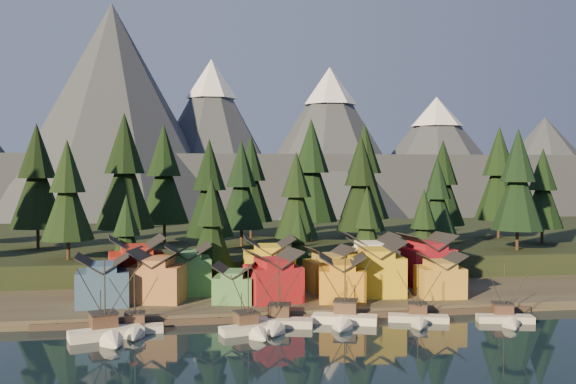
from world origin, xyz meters
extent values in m
plane|color=black|center=(0.00, 0.00, 0.00)|extent=(500.00, 500.00, 0.00)
cube|color=#353126|center=(0.00, 40.00, 0.75)|extent=(400.00, 50.00, 1.50)
cube|color=black|center=(0.00, 90.00, 3.00)|extent=(420.00, 100.00, 6.00)
cube|color=#42372F|center=(0.00, 16.50, 0.50)|extent=(80.00, 4.00, 1.00)
cube|color=#414754|center=(0.00, 240.00, 15.00)|extent=(560.00, 160.00, 30.00)
cone|color=#414754|center=(-45.00, 180.00, 45.00)|extent=(100.00, 100.00, 90.00)
cone|color=#414754|center=(-5.00, 198.00, 36.00)|extent=(80.00, 80.00, 72.00)
cone|color=white|center=(-5.00, 198.00, 63.36)|extent=(22.40, 22.40, 17.28)
cone|color=#414754|center=(45.00, 186.00, 34.00)|extent=(84.00, 84.00, 68.00)
cone|color=white|center=(45.00, 186.00, 59.84)|extent=(23.52, 23.52, 16.32)
cone|color=#414754|center=(100.00, 202.00, 29.00)|extent=(92.00, 92.00, 58.00)
cone|color=white|center=(100.00, 202.00, 51.04)|extent=(25.76, 25.76, 13.92)
cone|color=#414754|center=(160.00, 210.00, 25.00)|extent=(88.00, 88.00, 50.00)
cube|color=silver|center=(-28.30, 8.92, 0.39)|extent=(10.76, 6.27, 1.80)
cone|color=silver|center=(-26.62, 3.57, 0.39)|extent=(4.26, 4.34, 3.37)
cube|color=black|center=(-28.30, 8.92, -0.28)|extent=(11.01, 6.40, 0.39)
cube|color=#4E3529|center=(-28.86, 10.71, 2.13)|extent=(4.44, 4.29, 2.02)
cube|color=#282525|center=(-28.86, 10.71, 3.26)|extent=(4.72, 4.57, 0.22)
cylinder|color=black|center=(-28.48, 9.52, 6.29)|extent=(0.20, 0.20, 10.11)
cylinder|color=black|center=(-29.49, 12.73, 3.71)|extent=(0.16, 0.16, 4.94)
cube|color=beige|center=(-24.53, 11.53, 0.31)|extent=(8.38, 3.03, 1.43)
cone|color=beige|center=(-24.33, 6.99, 0.31)|extent=(2.79, 2.94, 2.67)
cube|color=black|center=(-24.53, 11.53, -0.22)|extent=(8.58, 3.08, 0.31)
cube|color=brown|center=(-24.60, 13.04, 1.69)|extent=(2.96, 2.79, 1.60)
cube|color=#282525|center=(-24.60, 13.04, 2.58)|extent=(3.15, 2.98, 0.18)
cylinder|color=black|center=(-24.55, 12.03, 4.99)|extent=(0.16, 0.16, 8.02)
cylinder|color=black|center=(-24.67, 14.75, 2.94)|extent=(0.12, 0.12, 3.92)
cube|color=silver|center=(-7.89, 8.57, 0.34)|extent=(9.14, 5.06, 1.53)
cone|color=silver|center=(-6.64, 3.97, 0.34)|extent=(3.55, 3.62, 2.88)
cube|color=black|center=(-7.89, 8.57, -0.24)|extent=(9.35, 5.16, 0.34)
cube|color=#503A2A|center=(-8.31, 10.10, 1.82)|extent=(3.72, 3.58, 1.73)
cube|color=#282525|center=(-8.31, 10.10, 2.78)|extent=(3.95, 3.82, 0.19)
cylinder|color=black|center=(-8.03, 9.08, 5.37)|extent=(0.17, 0.17, 8.63)
cylinder|color=black|center=(-8.78, 11.84, 3.16)|extent=(0.13, 0.13, 4.22)
cube|color=beige|center=(-3.21, 11.80, 0.36)|extent=(10.97, 5.56, 1.64)
cone|color=beige|center=(-4.63, 6.19, 0.36)|extent=(3.86, 4.24, 3.07)
cube|color=black|center=(-3.21, 11.80, -0.26)|extent=(11.23, 5.67, 0.36)
cube|color=#473226|center=(-2.73, 13.67, 1.94)|extent=(3.92, 3.78, 1.84)
cube|color=#282525|center=(-2.73, 13.67, 2.96)|extent=(4.17, 4.02, 0.20)
cylinder|color=black|center=(-3.05, 12.42, 5.72)|extent=(0.18, 0.18, 9.20)
cylinder|color=black|center=(-2.20, 15.79, 3.37)|extent=(0.14, 0.14, 4.50)
cube|color=white|center=(7.34, 12.23, 0.38)|extent=(10.53, 6.43, 1.74)
cone|color=white|center=(5.50, 7.05, 0.38)|extent=(4.23, 4.32, 3.27)
cube|color=black|center=(7.34, 12.23, -0.27)|extent=(10.78, 6.56, 0.38)
cube|color=brown|center=(7.95, 13.96, 2.07)|extent=(4.38, 4.25, 1.96)
cube|color=#282525|center=(7.95, 13.96, 3.16)|extent=(4.66, 4.53, 0.22)
cylinder|color=black|center=(7.54, 12.81, 6.10)|extent=(0.20, 0.20, 9.81)
cylinder|color=black|center=(8.64, 15.91, 3.60)|extent=(0.15, 0.15, 4.80)
cube|color=beige|center=(19.02, 11.30, 0.31)|extent=(9.68, 5.36, 1.41)
cone|color=beige|center=(17.46, 6.43, 0.31)|extent=(3.49, 3.84, 2.65)
cube|color=black|center=(19.02, 11.30, -0.22)|extent=(9.91, 5.47, 0.31)
cube|color=#483126|center=(19.54, 12.93, 1.68)|extent=(3.50, 3.38, 1.59)
cube|color=#282525|center=(19.54, 12.93, 2.56)|extent=(3.72, 3.60, 0.18)
cylinder|color=black|center=(19.19, 11.84, 4.94)|extent=(0.16, 0.16, 7.94)
cylinder|color=black|center=(20.12, 14.77, 2.91)|extent=(0.12, 0.12, 3.88)
cube|color=beige|center=(32.32, 8.76, 0.32)|extent=(8.96, 4.60, 1.45)
cone|color=beige|center=(31.26, 4.19, 0.32)|extent=(3.32, 3.47, 2.73)
cube|color=black|center=(32.32, 8.76, -0.23)|extent=(9.17, 4.69, 0.32)
cube|color=#4E3429|center=(32.68, 10.29, 1.73)|extent=(3.45, 3.32, 1.64)
cube|color=#282525|center=(32.68, 10.29, 2.63)|extent=(3.67, 3.53, 0.18)
cylinder|color=black|center=(32.44, 9.27, 5.09)|extent=(0.16, 0.16, 8.18)
cylinder|color=black|center=(33.09, 12.02, 3.00)|extent=(0.13, 0.13, 4.00)
cube|color=#314F75|center=(-30.54, 24.55, 4.39)|extent=(8.92, 7.95, 5.77)
cube|color=#314F75|center=(-30.54, 24.55, 7.85)|extent=(5.14, 7.52, 1.18)
cube|color=#A66C3B|center=(-21.68, 26.49, 4.60)|extent=(10.27, 9.59, 6.21)
cube|color=#A66C3B|center=(-21.68, 26.49, 8.30)|extent=(6.50, 8.45, 1.21)
cube|color=#457F48|center=(-8.95, 23.50, 3.71)|extent=(7.88, 7.55, 4.42)
cube|color=#457F48|center=(-8.95, 23.50, 6.38)|extent=(4.95, 6.74, 0.93)
cube|color=maroon|center=(-2.35, 23.30, 4.51)|extent=(9.86, 9.08, 6.02)
cube|color=maroon|center=(-2.35, 23.30, 8.11)|extent=(6.07, 8.16, 1.20)
cube|color=orange|center=(9.28, 21.90, 4.26)|extent=(9.06, 9.06, 5.52)
cube|color=orange|center=(9.28, 21.90, 7.55)|extent=(5.62, 8.25, 1.09)
cube|color=gold|center=(16.44, 25.50, 4.99)|extent=(10.22, 8.87, 6.98)
cube|color=gold|center=(16.44, 25.50, 9.14)|extent=(5.96, 8.30, 1.33)
cube|color=gold|center=(27.23, 22.46, 4.12)|extent=(8.01, 7.12, 5.24)
cube|color=gold|center=(27.23, 22.46, 7.26)|extent=(4.58, 6.78, 1.07)
cube|color=maroon|center=(-25.77, 33.53, 5.20)|extent=(10.60, 9.71, 7.39)
cube|color=maroon|center=(-25.77, 33.53, 9.55)|extent=(6.34, 8.94, 1.34)
cube|color=#417944|center=(-16.70, 32.13, 4.77)|extent=(8.35, 7.87, 6.55)
cube|color=#417944|center=(-16.70, 32.13, 8.60)|extent=(4.72, 7.57, 1.13)
cube|color=gold|center=(-1.56, 34.65, 4.95)|extent=(9.51, 8.18, 6.91)
cube|color=gold|center=(-1.56, 34.65, 9.04)|extent=(5.36, 7.87, 1.30)
cube|color=olive|center=(9.11, 31.06, 4.32)|extent=(8.87, 7.69, 5.63)
cube|color=olive|center=(9.11, 31.06, 7.68)|extent=(5.30, 7.02, 1.12)
cube|color=white|center=(18.26, 34.42, 5.08)|extent=(9.62, 8.66, 7.15)
cube|color=white|center=(18.26, 34.42, 9.28)|extent=(5.48, 8.27, 1.29)
cube|color=maroon|center=(29.20, 33.70, 5.08)|extent=(9.75, 9.27, 7.16)
cube|color=maroon|center=(29.20, 33.70, 9.26)|extent=(5.80, 8.62, 1.24)
cylinder|color=#332319|center=(-50.00, 68.00, 8.50)|extent=(0.70, 0.70, 5.00)
cone|color=black|center=(-50.00, 68.00, 19.34)|extent=(12.22, 12.22, 17.23)
cone|color=black|center=(-50.00, 68.00, 28.23)|extent=(8.33, 8.33, 12.50)
cylinder|color=#332319|center=(-40.00, 48.00, 8.10)|extent=(0.70, 0.70, 4.20)
cone|color=black|center=(-40.00, 48.00, 17.21)|extent=(10.28, 10.28, 14.48)
cone|color=black|center=(-40.00, 48.00, 24.69)|extent=(7.01, 7.01, 10.51)
cylinder|color=#332319|center=(-30.00, 60.00, 8.67)|extent=(0.70, 0.70, 5.34)
cone|color=black|center=(-30.00, 60.00, 20.24)|extent=(13.06, 13.06, 18.40)
cone|color=black|center=(-30.00, 60.00, 29.74)|extent=(8.90, 8.90, 13.35)
cylinder|color=#332319|center=(-22.00, 75.00, 8.56)|extent=(0.70, 0.70, 5.11)
cone|color=black|center=(-22.00, 75.00, 19.63)|extent=(12.50, 12.50, 17.61)
cone|color=black|center=(-22.00, 75.00, 28.72)|extent=(8.52, 8.52, 12.78)
cylinder|color=#332319|center=(-12.00, 50.00, 8.14)|extent=(0.70, 0.70, 4.28)
cone|color=black|center=(-12.00, 50.00, 17.40)|extent=(10.45, 10.45, 14.73)
cone|color=black|center=(-12.00, 50.00, 25.00)|extent=(7.13, 7.13, 10.69)
cylinder|color=#332319|center=(-4.00, 65.00, 8.18)|extent=(0.70, 0.70, 4.35)
cone|color=black|center=(-4.00, 65.00, 17.60)|extent=(10.64, 10.64, 14.99)
cone|color=black|center=(-4.00, 65.00, 25.34)|extent=(7.25, 7.25, 10.88)
cylinder|color=#332319|center=(6.00, 48.00, 7.91)|extent=(0.70, 0.70, 3.81)
cone|color=black|center=(6.00, 48.00, 16.16)|extent=(9.31, 9.31, 13.12)
cone|color=black|center=(6.00, 48.00, 22.94)|extent=(6.35, 6.35, 9.53)
cylinder|color=#332319|center=(14.00, 72.00, 8.69)|extent=(0.70, 0.70, 5.37)
cone|color=black|center=(14.00, 72.00, 20.32)|extent=(13.13, 13.13, 18.50)
cone|color=black|center=(14.00, 72.00, 29.87)|extent=(8.95, 8.95, 13.43)
cylinder|color=#332319|center=(22.00, 55.00, 8.24)|extent=(0.70, 0.70, 4.48)
cone|color=black|center=(22.00, 55.00, 17.96)|extent=(10.96, 10.96, 15.45)
cone|color=black|center=(22.00, 55.00, 25.93)|extent=(7.47, 7.47, 11.21)
cylinder|color=#332319|center=(30.00, 80.00, 8.65)|extent=(0.70, 0.70, 5.31)
cone|color=black|center=(30.00, 80.00, 20.15)|extent=(12.97, 12.97, 18.28)
cone|color=black|center=(30.00, 80.00, 29.58)|extent=(8.84, 8.84, 13.27)
cylinder|color=#332319|center=(38.00, 50.00, 7.79)|extent=(0.70, 0.70, 3.58)
cone|color=black|center=(38.00, 50.00, 15.56)|extent=(8.76, 8.76, 12.34)
cone|color=black|center=(38.00, 50.00, 21.93)|extent=(5.97, 5.97, 8.96)
cylinder|color=#332319|center=(46.00, 66.00, 8.22)|extent=(0.70, 0.70, 4.44)
cone|color=black|center=(46.00, 66.00, 17.83)|extent=(10.85, 10.85, 15.28)
cone|color=black|center=(46.00, 66.00, 25.72)|extent=(7.40, 7.40, 11.09)
cylinder|color=#332319|center=(56.00, 48.00, 8.38)|extent=(0.70, 0.70, 4.76)
cone|color=black|center=(56.00, 48.00, 18.68)|extent=(11.63, 11.63, 16.38)
cone|color=black|center=(56.00, 48.00, 27.14)|extent=(7.93, 7.93, 11.89)
cylinder|color=#332319|center=(64.00, 72.00, 8.56)|extent=(0.70, 0.70, 5.12)
cone|color=black|center=(64.00, 72.00, 19.66)|extent=(12.53, 12.53, 17.65)
cone|color=black|center=(64.00, 72.00, 28.77)|extent=(8.54, 8.54, 12.81)
cylinder|color=#332319|center=(0.00, 82.00, 8.35)|extent=(0.70, 0.70, 4.70)
cone|color=black|center=(0.00, 82.00, 18.54)|extent=(11.50, 11.50, 16.20)
cone|color=black|center=(0.00, 82.00, 26.91)|extent=(7.84, 7.84, 11.76)
cylinder|color=#332319|center=(68.00, 58.00, 8.03)|extent=(0.70, 0.70, 4.06)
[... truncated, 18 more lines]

